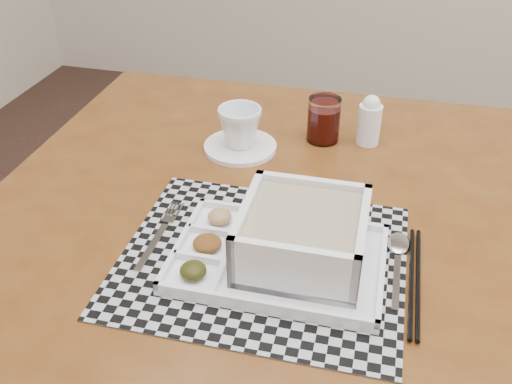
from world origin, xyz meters
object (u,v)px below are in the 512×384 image
Objects in this scene: dining_table at (281,252)px; serving_tray at (294,243)px; cup at (240,127)px; juice_glass at (324,121)px; creamer_bottle at (369,121)px.

dining_table is 0.18m from serving_tray.
juice_glass reaches higher than cup.
dining_table is 0.28m from cup.
serving_tray reaches higher than juice_glass.
serving_tray is at bearing -37.95° from cup.
dining_table is 3.37× the size of serving_tray.
creamer_bottle is at bearing 79.93° from serving_tray.
cup is (-0.18, 0.32, 0.01)m from serving_tray.
serving_tray is 3.43× the size of juice_glass.
creamer_bottle is (0.09, 0.01, 0.01)m from juice_glass.
creamer_bottle reaches higher than juice_glass.
dining_table is at bearing -33.71° from cup.
juice_glass is (0.03, 0.29, 0.13)m from dining_table.
juice_glass is at bearing 92.73° from serving_tray.
dining_table is at bearing -111.70° from creamer_bottle.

